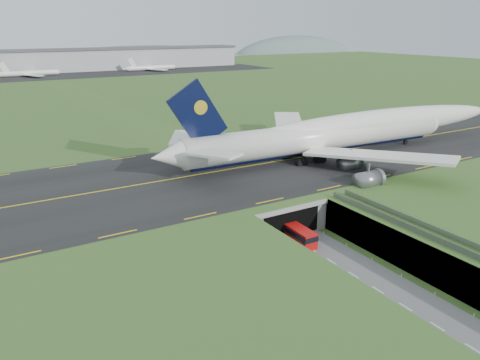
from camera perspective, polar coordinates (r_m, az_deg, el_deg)
ground at (r=80.09m, az=9.66°, el=-9.03°), size 900.00×900.00×0.00m
airfield_deck at (r=78.77m, az=9.78°, el=-7.08°), size 800.00×800.00×6.00m
trench_road at (r=75.22m, az=13.39°, el=-11.10°), size 12.00×75.00×0.20m
taxiway at (r=103.14m, az=-1.95°, el=1.17°), size 800.00×44.00×0.18m
tunnel_portal at (r=90.86m, az=3.01°, el=-3.09°), size 17.00×22.30×6.00m
guideway at (r=74.35m, az=26.19°, el=-8.43°), size 3.00×53.00×7.05m
jumbo_jet at (r=118.04m, az=12.73°, el=5.73°), size 101.28×63.89×21.15m
shuttle_tram at (r=82.72m, az=7.25°, el=-6.74°), size 2.97×7.27×2.94m
cargo_terminal at (r=356.87m, az=-23.60°, el=13.15°), size 320.00×67.00×15.60m
distant_hills at (r=497.96m, az=-17.99°, el=12.70°), size 700.00×91.00×60.00m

